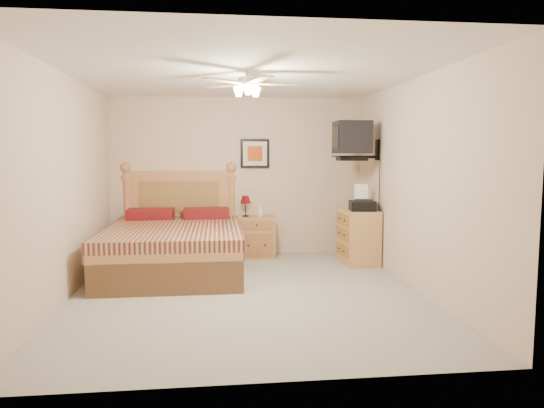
{
  "coord_description": "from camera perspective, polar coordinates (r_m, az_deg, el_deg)",
  "views": [
    {
      "loc": [
        -0.34,
        -5.5,
        1.6
      ],
      "look_at": [
        0.39,
        0.9,
        0.95
      ],
      "focal_mm": 32.0,
      "sensor_mm": 36.0,
      "label": 1
    }
  ],
  "objects": [
    {
      "name": "wall_left",
      "position": [
        5.75,
        -23.31,
        1.85
      ],
      "size": [
        0.04,
        4.5,
        2.5
      ],
      "primitive_type": "cube",
      "color": "beige",
      "rests_on": "ground"
    },
    {
      "name": "wall_back",
      "position": [
        7.76,
        -4.02,
        3.21
      ],
      "size": [
        4.0,
        0.04,
        2.5
      ],
      "primitive_type": "cube",
      "color": "beige",
      "rests_on": "ground"
    },
    {
      "name": "floor",
      "position": [
        5.73,
        -2.93,
        -10.4
      ],
      "size": [
        4.5,
        4.5,
        0.0
      ],
      "primitive_type": "plane",
      "color": "gray",
      "rests_on": "ground"
    },
    {
      "name": "wall_front",
      "position": [
        3.28,
        -0.57,
        -0.3
      ],
      "size": [
        4.0,
        0.04,
        2.5
      ],
      "primitive_type": "cube",
      "color": "beige",
      "rests_on": "ground"
    },
    {
      "name": "fax_machine",
      "position": [
        7.08,
        10.59,
        0.73
      ],
      "size": [
        0.4,
        0.42,
        0.37
      ],
      "primitive_type": null,
      "rotation": [
        0.0,
        0.0,
        -0.13
      ],
      "color": "black",
      "rests_on": "dresser"
    },
    {
      "name": "wall_right",
      "position": [
        5.98,
        16.51,
        2.22
      ],
      "size": [
        0.04,
        4.5,
        2.5
      ],
      "primitive_type": "cube",
      "color": "beige",
      "rests_on": "ground"
    },
    {
      "name": "table_lamp",
      "position": [
        7.64,
        -3.14,
        -0.24
      ],
      "size": [
        0.22,
        0.22,
        0.33
      ],
      "primitive_type": null,
      "rotation": [
        0.0,
        0.0,
        -0.27
      ],
      "color": "#5F0D12",
      "rests_on": "nightstand"
    },
    {
      "name": "wall_tv",
      "position": [
        7.15,
        10.55,
        7.39
      ],
      "size": [
        0.56,
        0.46,
        0.58
      ],
      "primitive_type": null,
      "color": "black",
      "rests_on": "wall_right"
    },
    {
      "name": "dresser",
      "position": [
        7.27,
        10.12,
        -3.79
      ],
      "size": [
        0.49,
        0.69,
        0.8
      ],
      "primitive_type": "cube",
      "rotation": [
        0.0,
        0.0,
        0.04
      ],
      "color": "tan",
      "rests_on": "ground"
    },
    {
      "name": "magazine_lower",
      "position": [
        7.47,
        9.47,
        -0.34
      ],
      "size": [
        0.25,
        0.3,
        0.02
      ],
      "primitive_type": "imported",
      "rotation": [
        0.0,
        0.0,
        0.23
      ],
      "color": "beige",
      "rests_on": "dresser"
    },
    {
      "name": "bed",
      "position": [
        6.7,
        -11.49,
        -1.59
      ],
      "size": [
        1.77,
        2.32,
        1.5
      ],
      "primitive_type": null,
      "rotation": [
        0.0,
        0.0,
        -0.0
      ],
      "color": "#BA7D4C",
      "rests_on": "ground"
    },
    {
      "name": "framed_picture",
      "position": [
        7.75,
        -2.03,
        5.95
      ],
      "size": [
        0.46,
        0.04,
        0.46
      ],
      "primitive_type": "cube",
      "color": "black",
      "rests_on": "wall_back"
    },
    {
      "name": "ceiling_fan",
      "position": [
        5.36,
        -2.92,
        13.95
      ],
      "size": [
        1.14,
        1.14,
        0.28
      ],
      "primitive_type": null,
      "color": "silver",
      "rests_on": "ceiling"
    },
    {
      "name": "ceiling",
      "position": [
        5.58,
        -3.06,
        15.08
      ],
      "size": [
        4.0,
        4.5,
        0.04
      ],
      "primitive_type": "cube",
      "color": "white",
      "rests_on": "ground"
    },
    {
      "name": "lotion_bottle",
      "position": [
        7.55,
        -1.37,
        -0.64
      ],
      "size": [
        0.09,
        0.09,
        0.24
      ],
      "primitive_type": "imported",
      "rotation": [
        0.0,
        0.0,
        0.01
      ],
      "color": "silver",
      "rests_on": "nightstand"
    },
    {
      "name": "nightstand",
      "position": [
        7.63,
        -1.88,
        -3.88
      ],
      "size": [
        0.61,
        0.47,
        0.63
      ],
      "primitive_type": "cube",
      "rotation": [
        0.0,
        0.0,
        -0.05
      ],
      "color": "#A56E3F",
      "rests_on": "ground"
    },
    {
      "name": "magazine_upper",
      "position": [
        7.51,
        9.54,
        -0.15
      ],
      "size": [
        0.19,
        0.26,
        0.02
      ],
      "primitive_type": "imported",
      "rotation": [
        0.0,
        0.0,
        0.03
      ],
      "color": "gray",
      "rests_on": "magazine_lower"
    }
  ]
}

